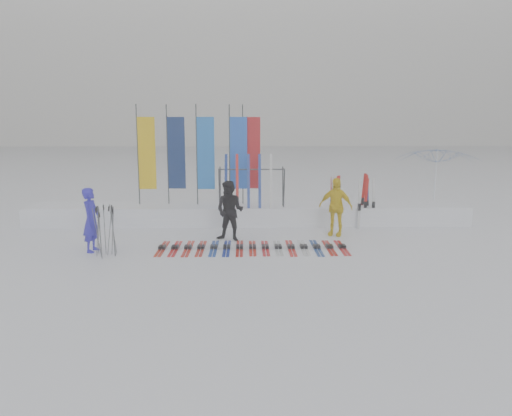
{
  "coord_description": "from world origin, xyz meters",
  "views": [
    {
      "loc": [
        -0.06,
        -11.32,
        3.2
      ],
      "look_at": [
        0.2,
        1.6,
        1.0
      ],
      "focal_mm": 35.0,
      "sensor_mm": 36.0,
      "label": 1
    }
  ],
  "objects_px": {
    "person_black": "(230,211)",
    "ski_rack": "(252,182)",
    "person_yellow": "(336,207)",
    "ski_row": "(252,247)",
    "person_blue": "(91,220)",
    "tent_canopy": "(436,182)"
  },
  "relations": [
    {
      "from": "person_yellow",
      "to": "ski_row",
      "type": "height_order",
      "value": "person_yellow"
    },
    {
      "from": "ski_row",
      "to": "person_blue",
      "type": "bearing_deg",
      "value": -177.09
    },
    {
      "from": "person_black",
      "to": "person_yellow",
      "type": "relative_size",
      "value": 0.99
    },
    {
      "from": "person_yellow",
      "to": "tent_canopy",
      "type": "xyz_separation_m",
      "value": [
        3.88,
        2.61,
        0.4
      ]
    },
    {
      "from": "tent_canopy",
      "to": "ski_row",
      "type": "relative_size",
      "value": 0.57
    },
    {
      "from": "person_blue",
      "to": "tent_canopy",
      "type": "height_order",
      "value": "tent_canopy"
    },
    {
      "from": "person_black",
      "to": "ski_row",
      "type": "distance_m",
      "value": 1.37
    },
    {
      "from": "person_black",
      "to": "ski_rack",
      "type": "relative_size",
      "value": 0.81
    },
    {
      "from": "ski_rack",
      "to": "person_yellow",
      "type": "bearing_deg",
      "value": -31.55
    },
    {
      "from": "ski_row",
      "to": "ski_rack",
      "type": "distance_m",
      "value": 3.27
    },
    {
      "from": "tent_canopy",
      "to": "ski_row",
      "type": "height_order",
      "value": "tent_canopy"
    },
    {
      "from": "tent_canopy",
      "to": "ski_rack",
      "type": "height_order",
      "value": "tent_canopy"
    },
    {
      "from": "person_yellow",
      "to": "ski_row",
      "type": "bearing_deg",
      "value": -122.59
    },
    {
      "from": "person_blue",
      "to": "ski_rack",
      "type": "bearing_deg",
      "value": -45.54
    },
    {
      "from": "person_blue",
      "to": "ski_rack",
      "type": "height_order",
      "value": "ski_rack"
    },
    {
      "from": "person_black",
      "to": "ski_row",
      "type": "height_order",
      "value": "person_black"
    },
    {
      "from": "tent_canopy",
      "to": "ski_rack",
      "type": "distance_m",
      "value": 6.37
    },
    {
      "from": "person_blue",
      "to": "person_black",
      "type": "xyz_separation_m",
      "value": [
        3.44,
        1.14,
        0.02
      ]
    },
    {
      "from": "person_black",
      "to": "tent_canopy",
      "type": "relative_size",
      "value": 0.61
    },
    {
      "from": "tent_canopy",
      "to": "person_yellow",
      "type": "bearing_deg",
      "value": -146.01
    },
    {
      "from": "person_black",
      "to": "person_blue",
      "type": "bearing_deg",
      "value": -141.52
    },
    {
      "from": "tent_canopy",
      "to": "ski_rack",
      "type": "relative_size",
      "value": 1.34
    }
  ]
}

